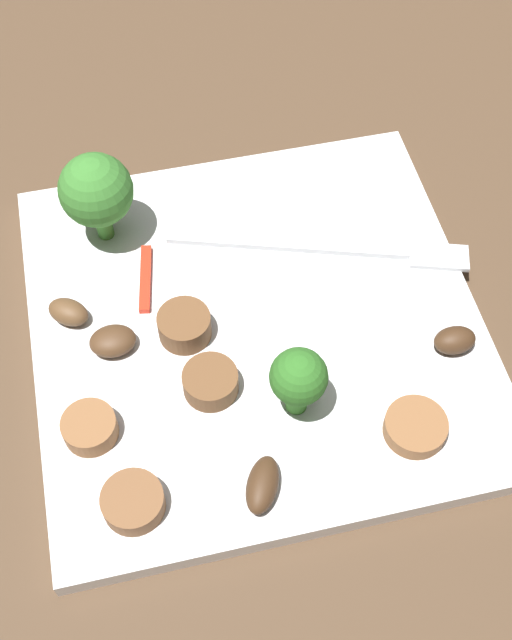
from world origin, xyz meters
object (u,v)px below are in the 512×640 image
at_px(sausage_slice_3, 133,502).
at_px(broccoli_floret_1, 299,379).
at_px(broccoli_floret_0, 96,191).
at_px(mushroom_3, 262,485).
at_px(sausage_slice_4, 183,319).
at_px(fork, 340,250).
at_px(sausage_slice_2, 90,428).
at_px(mushroom_1, 68,312).
at_px(mushroom_2, 112,337).
at_px(sausage_slice_1, 415,427).
at_px(sausage_slice_0, 210,382).
at_px(pepper_strip_2, 145,279).
at_px(plate, 256,326).
at_px(mushroom_0, 455,340).

bearing_deg(sausage_slice_3, broccoli_floret_1, 21.74).
distance_m(broccoli_floret_0, mushroom_3, 0.19).
bearing_deg(sausage_slice_4, fork, 17.71).
relative_size(sausage_slice_2, mushroom_1, 1.18).
relative_size(fork, mushroom_2, 6.83).
distance_m(sausage_slice_2, sausage_slice_4, 0.08).
distance_m(sausage_slice_1, mushroom_3, 0.08).
bearing_deg(mushroom_3, sausage_slice_3, 175.11).
relative_size(sausage_slice_2, mushroom_3, 0.92).
distance_m(mushroom_1, mushroom_2, 0.03).
height_order(sausage_slice_0, pepper_strip_2, sausage_slice_0).
bearing_deg(mushroom_1, broccoli_floret_1, -36.29).
bearing_deg(plate, mushroom_0, -22.03).
xyz_separation_m(broccoli_floret_1, sausage_slice_2, (-0.11, 0.01, -0.02)).
bearing_deg(sausage_slice_0, plate, 48.40).
relative_size(broccoli_floret_0, sausage_slice_2, 2.14).
xyz_separation_m(broccoli_floret_0, sausage_slice_3, (-0.01, -0.17, -0.03)).
xyz_separation_m(sausage_slice_0, sausage_slice_3, (-0.05, -0.06, -0.00)).
distance_m(plate, fork, 0.07).
bearing_deg(mushroom_1, plate, -13.36).
distance_m(plate, sausage_slice_1, 0.11).
bearing_deg(sausage_slice_0, sausage_slice_2, -169.57).
bearing_deg(mushroom_0, fork, 118.45).
bearing_deg(broccoli_floret_0, sausage_slice_2, -100.36).
bearing_deg(plate, mushroom_1, 166.64).
bearing_deg(sausage_slice_3, plate, 48.61).
bearing_deg(mushroom_0, plate, 157.97).
height_order(sausage_slice_4, mushroom_1, sausage_slice_4).
height_order(broccoli_floret_0, sausage_slice_2, broccoli_floret_0).
bearing_deg(sausage_slice_2, mushroom_0, 2.33).
bearing_deg(sausage_slice_0, fork, 38.45).
bearing_deg(sausage_slice_4, broccoli_floret_1, -51.38).
distance_m(broccoli_floret_1, sausage_slice_0, 0.05).
relative_size(plate, fork, 1.43).
bearing_deg(mushroom_3, broccoli_floret_1, 56.16).
height_order(sausage_slice_1, sausage_slice_4, sausage_slice_4).
xyz_separation_m(mushroom_0, pepper_strip_2, (-0.16, 0.08, -0.00)).
bearing_deg(mushroom_1, sausage_slice_1, -33.33).
height_order(fork, broccoli_floret_0, broccoli_floret_0).
bearing_deg(mushroom_0, sausage_slice_0, 178.36).
height_order(mushroom_3, pepper_strip_2, mushroom_3).
height_order(broccoli_floret_1, mushroom_0, broccoli_floret_1).
height_order(sausage_slice_2, mushroom_0, mushroom_0).
relative_size(sausage_slice_0, mushroom_1, 1.24).
bearing_deg(plate, fork, 31.37).
bearing_deg(broccoli_floret_0, mushroom_1, -115.89).
bearing_deg(mushroom_1, mushroom_2, -44.79).
relative_size(broccoli_floret_1, sausage_slice_0, 1.55).
relative_size(sausage_slice_3, mushroom_0, 1.32).
xyz_separation_m(sausage_slice_0, mushroom_0, (0.14, -0.00, -0.00)).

